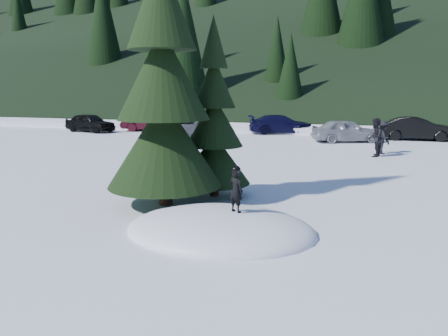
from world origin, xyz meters
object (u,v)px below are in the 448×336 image
(car_2, at_px, (187,127))
(car_4, at_px, (346,131))
(spruce_tall, at_px, (163,86))
(car_3, at_px, (281,124))
(car_5, at_px, (417,129))
(adult_2, at_px, (383,137))
(car_1, at_px, (151,121))
(car_0, at_px, (90,123))
(child_skier, at_px, (236,190))
(spruce_short, at_px, (214,128))
(adult_0, at_px, (375,138))

(car_2, xyz_separation_m, car_4, (10.17, 0.83, -0.02))
(spruce_tall, xyz_separation_m, car_3, (-0.19, 20.65, -2.63))
(car_2, height_order, car_5, car_5)
(adult_2, height_order, car_1, adult_2)
(car_0, xyz_separation_m, car_5, (23.11, 1.38, 0.04))
(car_2, relative_size, car_4, 1.26)
(child_skier, height_order, car_2, child_skier)
(spruce_tall, relative_size, car_1, 1.91)
(adult_2, distance_m, car_3, 10.68)
(car_1, distance_m, car_2, 6.01)
(spruce_tall, bearing_deg, child_skier, -34.25)
(spruce_short, distance_m, adult_0, 10.99)
(spruce_short, height_order, child_skier, spruce_short)
(spruce_short, height_order, car_4, spruce_short)
(car_1, bearing_deg, spruce_short, -168.75)
(child_skier, relative_size, car_2, 0.19)
(car_3, bearing_deg, car_5, -119.41)
(adult_0, relative_size, car_2, 0.35)
(car_3, bearing_deg, car_2, 111.16)
(car_2, xyz_separation_m, car_5, (14.47, 3.19, 0.01))
(adult_2, relative_size, car_1, 0.37)
(car_3, height_order, car_5, car_5)
(adult_0, xyz_separation_m, car_0, (-20.29, 6.61, -0.23))
(spruce_short, xyz_separation_m, adult_0, (4.98, 9.72, -1.17))
(car_2, relative_size, car_3, 1.11)
(car_0, relative_size, car_2, 0.78)
(child_skier, distance_m, car_2, 19.48)
(child_skier, xyz_separation_m, car_2, (-8.22, 17.66, -0.25))
(adult_0, distance_m, car_1, 18.42)
(spruce_tall, height_order, car_2, spruce_tall)
(car_1, height_order, car_5, car_1)
(spruce_tall, bearing_deg, car_5, 65.28)
(spruce_tall, relative_size, car_0, 2.09)
(car_1, bearing_deg, car_0, 96.96)
(adult_0, bearing_deg, car_0, -95.64)
(adult_0, distance_m, car_0, 21.34)
(adult_0, relative_size, car_4, 0.45)
(adult_2, height_order, car_5, adult_2)
(car_0, distance_m, car_1, 4.56)
(spruce_tall, distance_m, car_0, 22.93)
(car_0, height_order, car_5, car_5)
(spruce_short, height_order, adult_2, spruce_short)
(car_1, relative_size, car_5, 1.00)
(spruce_tall, height_order, car_0, spruce_tall)
(adult_0, relative_size, car_0, 0.45)
(spruce_tall, distance_m, spruce_short, 2.11)
(car_0, bearing_deg, car_1, -49.92)
(spruce_short, height_order, car_5, spruce_short)
(car_2, bearing_deg, car_5, -90.67)
(spruce_tall, xyz_separation_m, car_4, (4.50, 16.75, -2.61))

